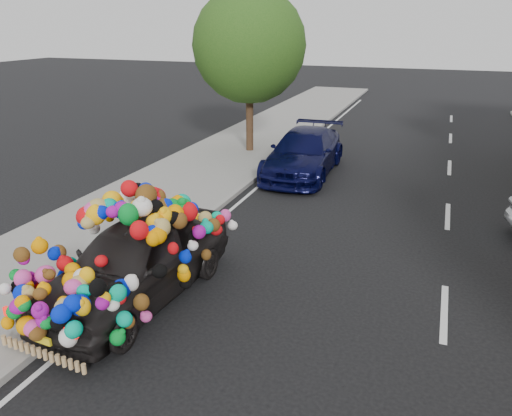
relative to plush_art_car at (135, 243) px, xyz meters
The scene contains 7 objects.
ground 2.55m from the plush_art_car, 38.48° to the left, with size 100.00×100.00×0.00m, color black.
sidewalk 3.06m from the plush_art_car, 150.22° to the left, with size 4.00×60.00×0.12m, color gray.
kerb 1.85m from the plush_art_car, 111.02° to the left, with size 0.15×60.00×0.13m, color gray.
lane_markings 5.69m from the plush_art_car, 14.84° to the left, with size 6.00×50.00×0.01m, color silver, non-canonical shape.
tree_near_sidewalk 11.49m from the plush_art_car, 100.37° to the left, with size 4.20×4.20×6.13m.
plush_art_car is the anchor object (origin of this frame).
navy_sedan 8.95m from the plush_art_car, 85.26° to the left, with size 2.03×5.00×1.45m, color #060832.
Camera 1 is at (3.13, -8.35, 4.88)m, focal length 35.00 mm.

